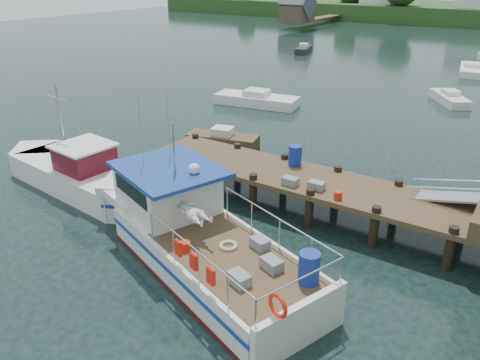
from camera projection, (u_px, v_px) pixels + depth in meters
The scene contains 9 objects.
ground_plane at pixel (279, 201), 19.91m from camera, with size 160.00×160.00×0.00m, color black.
dock at pixel (451, 190), 15.72m from camera, with size 16.60×3.00×4.78m.
lobster_boat at pixel (190, 230), 15.78m from camera, with size 11.05×6.25×5.41m.
work_boat at pixel (75, 171), 21.04m from camera, with size 8.76×3.33×4.59m.
moored_rowboat at pixel (223, 140), 25.75m from camera, with size 4.10×2.25×1.13m.
moored_a at pixel (257, 99), 33.77m from camera, with size 6.24×2.94×1.10m.
moored_b at pixel (449, 98), 34.36m from camera, with size 3.58×4.37×0.95m.
moored_d at pixel (471, 69), 43.98m from camera, with size 2.81×6.05×0.99m.
moored_e at pixel (304, 49), 54.73m from camera, with size 2.23×4.07×1.07m.
Camera 1 is at (8.42, -15.73, 9.04)m, focal length 35.00 mm.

